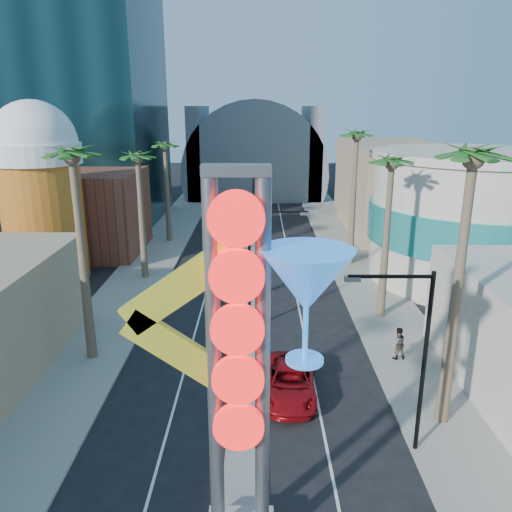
{
  "coord_description": "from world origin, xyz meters",
  "views": [
    {
      "loc": [
        0.57,
        -9.84,
        13.97
      ],
      "look_at": [
        0.42,
        20.63,
        4.8
      ],
      "focal_mm": 35.0,
      "sensor_mm": 36.0,
      "label": 1
    }
  ],
  "objects": [
    {
      "name": "palm_1",
      "position": [
        -9.0,
        16.0,
        10.82
      ],
      "size": [
        2.4,
        2.4,
        12.7
      ],
      "color": "brown",
      "rests_on": "ground"
    },
    {
      "name": "hotel_tower",
      "position": [
        -22.0,
        52.0,
        25.0
      ],
      "size": [
        20.0,
        20.0,
        50.0
      ],
      "primitive_type": "cube",
      "color": "black",
      "rests_on": "ground"
    },
    {
      "name": "neon_sign",
      "position": [
        0.82,
        2.96,
        7.31
      ],
      "size": [
        6.53,
        2.6,
        12.55
      ],
      "color": "gray",
      "rests_on": "ground"
    },
    {
      "name": "palm_2",
      "position": [
        -9.0,
        30.0,
        9.48
      ],
      "size": [
        2.4,
        2.4,
        11.2
      ],
      "color": "brown",
      "rests_on": "ground"
    },
    {
      "name": "streetlight_0",
      "position": [
        0.55,
        20.0,
        4.88
      ],
      "size": [
        3.79,
        0.25,
        8.0
      ],
      "color": "black",
      "rests_on": "ground"
    },
    {
      "name": "red_pickup",
      "position": [
        2.18,
        12.25,
        0.76
      ],
      "size": [
        2.9,
        5.64,
        1.52
      ],
      "primitive_type": "imported",
      "rotation": [
        0.0,
        0.0,
        -0.07
      ],
      "color": "#9F0C12",
      "rests_on": "ground"
    },
    {
      "name": "brick_filler_west",
      "position": [
        -16.0,
        38.0,
        4.0
      ],
      "size": [
        10.0,
        10.0,
        8.0
      ],
      "primitive_type": "cube",
      "color": "brown",
      "rests_on": "ground"
    },
    {
      "name": "filler_east",
      "position": [
        16.0,
        48.0,
        5.0
      ],
      "size": [
        10.0,
        20.0,
        10.0
      ],
      "primitive_type": "cube",
      "color": "tan",
      "rests_on": "ground"
    },
    {
      "name": "beer_mug",
      "position": [
        -17.0,
        30.0,
        7.84
      ],
      "size": [
        7.0,
        7.0,
        14.5
      ],
      "color": "#C7571A",
      "rests_on": "ground"
    },
    {
      "name": "sidewalk_east",
      "position": [
        9.5,
        35.0,
        0.07
      ],
      "size": [
        5.0,
        100.0,
        0.15
      ],
      "primitive_type": "cube",
      "color": "gray",
      "rests_on": "ground"
    },
    {
      "name": "palm_5",
      "position": [
        9.0,
        10.0,
        11.27
      ],
      "size": [
        2.4,
        2.4,
        13.2
      ],
      "color": "brown",
      "rests_on": "ground"
    },
    {
      "name": "turquoise_building",
      "position": [
        18.0,
        30.0,
        5.25
      ],
      "size": [
        16.6,
        16.6,
        10.6
      ],
      "color": "#AFA894",
      "rests_on": "ground"
    },
    {
      "name": "streetlight_1",
      "position": [
        -0.55,
        44.0,
        4.88
      ],
      "size": [
        3.79,
        0.25,
        8.0
      ],
      "color": "black",
      "rests_on": "ground"
    },
    {
      "name": "canopy",
      "position": [
        0.0,
        72.0,
        4.31
      ],
      "size": [
        22.0,
        16.0,
        22.0
      ],
      "color": "slate",
      "rests_on": "ground"
    },
    {
      "name": "median",
      "position": [
        0.0,
        38.0,
        0.07
      ],
      "size": [
        1.6,
        84.0,
        0.15
      ],
      "primitive_type": "cube",
      "color": "gray",
      "rests_on": "ground"
    },
    {
      "name": "palm_3",
      "position": [
        -9.0,
        42.0,
        9.48
      ],
      "size": [
        2.4,
        2.4,
        11.2
      ],
      "color": "brown",
      "rests_on": "ground"
    },
    {
      "name": "sidewalk_west",
      "position": [
        -9.5,
        35.0,
        0.07
      ],
      "size": [
        5.0,
        100.0,
        0.15
      ],
      "primitive_type": "cube",
      "color": "gray",
      "rests_on": "ground"
    },
    {
      "name": "streetlight_2",
      "position": [
        6.72,
        8.0,
        4.83
      ],
      "size": [
        3.45,
        0.25,
        8.0
      ],
      "color": "black",
      "rests_on": "ground"
    },
    {
      "name": "palm_7",
      "position": [
        9.0,
        34.0,
        10.82
      ],
      "size": [
        2.4,
        2.4,
        12.7
      ],
      "color": "brown",
      "rests_on": "ground"
    },
    {
      "name": "palm_6",
      "position": [
        9.0,
        22.0,
        9.93
      ],
      "size": [
        2.4,
        2.4,
        11.7
      ],
      "color": "brown",
      "rests_on": "ground"
    },
    {
      "name": "pedestrian_b",
      "position": [
        8.48,
        15.81,
        1.1
      ],
      "size": [
        1.02,
        0.86,
        1.89
      ],
      "primitive_type": "imported",
      "rotation": [
        0.0,
        0.0,
        3.31
      ],
      "color": "gray",
      "rests_on": "sidewalk_east"
    }
  ]
}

